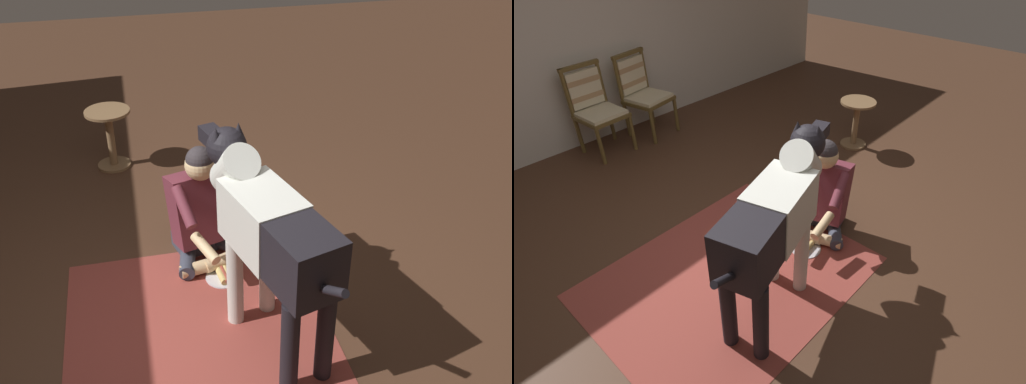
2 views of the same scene
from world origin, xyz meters
The scene contains 9 objects.
ground_plane centered at (0.00, 0.00, 0.00)m, with size 15.10×15.10×0.00m, color #4A2E1E.
back_wall centered at (0.00, 2.73, 1.30)m, with size 8.73×0.10×2.60m, color beige.
area_rug centered at (-0.24, -0.19, 0.00)m, with size 1.99×1.61×0.01m, color brown.
dining_chair_left_of_pair centered at (0.17, 2.38, 0.54)m, with size 0.49×0.50×0.98m.
dining_chair_right_of_pair centered at (0.77, 2.38, 0.54)m, with size 0.55×0.55×0.98m.
person_sitting_on_floor centered at (0.70, -0.35, 0.36)m, with size 0.74×0.59×0.87m.
large_dog centered at (-0.17, -0.60, 0.77)m, with size 1.46×0.56×1.21m.
hot_dog_on_plate centered at (0.40, -0.43, 0.02)m, with size 0.25×0.25×0.06m.
round_side_table centered at (2.21, 0.26, 0.33)m, with size 0.40×0.40×0.56m.
Camera 2 is at (-1.66, -1.89, 2.36)m, focal length 28.49 mm.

